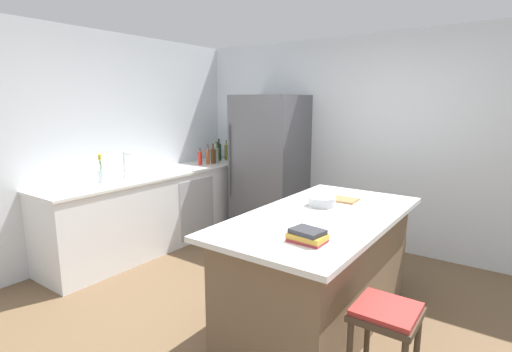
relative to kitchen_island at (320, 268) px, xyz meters
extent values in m
plane|color=brown|center=(-0.39, -0.25, -0.47)|extent=(7.20, 7.20, 0.00)
cube|color=silver|center=(-0.39, 2.00, 0.83)|extent=(6.00, 0.10, 2.60)
cube|color=silver|center=(-2.84, -0.25, 0.83)|extent=(0.10, 6.00, 2.60)
cube|color=white|center=(-2.46, 0.41, -0.02)|extent=(0.66, 2.90, 0.90)
cube|color=white|center=(-2.46, 0.41, 0.45)|extent=(0.69, 2.93, 0.03)
cube|color=#B2B5BA|center=(-2.13, 0.77, -0.02)|extent=(0.01, 0.60, 0.76)
cube|color=#7A6047|center=(0.00, 0.00, -0.03)|extent=(0.87, 1.80, 0.89)
cube|color=white|center=(0.00, 0.00, 0.44)|extent=(1.03, 2.00, 0.04)
cube|color=#56565B|center=(-1.55, 1.59, 0.48)|extent=(0.86, 0.73, 1.89)
cylinder|color=#4C4C51|center=(-1.94, 1.20, 0.57)|extent=(0.02, 0.02, 0.94)
cylinder|color=#473828|center=(0.57, -0.47, -0.18)|extent=(0.04, 0.04, 0.58)
cube|color=#473828|center=(0.72, -0.62, 0.13)|extent=(0.36, 0.36, 0.04)
cube|color=#B2332D|center=(0.72, -0.62, 0.17)|extent=(0.34, 0.34, 0.03)
cylinder|color=silver|center=(-2.52, -0.01, 0.47)|extent=(0.05, 0.05, 0.02)
cylinder|color=silver|center=(-2.52, -0.01, 0.62)|extent=(0.02, 0.02, 0.28)
cylinder|color=silver|center=(-2.46, -0.01, 0.74)|extent=(0.14, 0.02, 0.02)
cylinder|color=silver|center=(-2.48, -0.33, 0.54)|extent=(0.07, 0.07, 0.15)
cylinder|color=#4C7F3D|center=(-2.49, -0.33, 0.64)|extent=(0.01, 0.03, 0.24)
sphere|color=yellow|center=(-2.49, -0.33, 0.77)|extent=(0.04, 0.04, 0.04)
cylinder|color=#4C7F3D|center=(-2.48, -0.34, 0.62)|extent=(0.01, 0.01, 0.20)
sphere|color=yellow|center=(-2.48, -0.34, 0.73)|extent=(0.04, 0.04, 0.04)
cylinder|color=#4C7F3D|center=(-2.47, -0.33, 0.64)|extent=(0.01, 0.04, 0.24)
sphere|color=yellow|center=(-2.47, -0.33, 0.76)|extent=(0.04, 0.04, 0.04)
cylinder|color=olive|center=(-2.46, 1.76, 0.57)|extent=(0.06, 0.06, 0.22)
cylinder|color=olive|center=(-2.46, 1.76, 0.72)|extent=(0.02, 0.02, 0.06)
cylinder|color=black|center=(-2.46, 1.76, 0.75)|extent=(0.02, 0.02, 0.01)
cylinder|color=#19381E|center=(-2.51, 1.65, 0.59)|extent=(0.07, 0.07, 0.25)
cylinder|color=#19381E|center=(-2.51, 1.65, 0.74)|extent=(0.03, 0.03, 0.07)
cylinder|color=black|center=(-2.51, 1.65, 0.78)|extent=(0.03, 0.03, 0.01)
cylinder|color=brown|center=(-2.48, 1.56, 0.56)|extent=(0.08, 0.08, 0.20)
cylinder|color=brown|center=(-2.48, 1.56, 0.70)|extent=(0.03, 0.03, 0.07)
cylinder|color=black|center=(-2.48, 1.56, 0.74)|extent=(0.03, 0.03, 0.01)
cylinder|color=#8CB79E|center=(-2.41, 1.47, 0.57)|extent=(0.08, 0.08, 0.22)
cylinder|color=#8CB79E|center=(-2.41, 1.47, 0.71)|extent=(0.03, 0.03, 0.07)
cylinder|color=black|center=(-2.41, 1.47, 0.75)|extent=(0.03, 0.03, 0.01)
cylinder|color=#5B3319|center=(-2.39, 1.38, 0.56)|extent=(0.07, 0.07, 0.20)
cylinder|color=#5B3319|center=(-2.39, 1.38, 0.70)|extent=(0.03, 0.03, 0.07)
cylinder|color=black|center=(-2.39, 1.38, 0.74)|extent=(0.03, 0.03, 0.01)
cylinder|color=#994C23|center=(-2.40, 1.28, 0.56)|extent=(0.05, 0.05, 0.20)
cylinder|color=#994C23|center=(-2.40, 1.28, 0.70)|extent=(0.02, 0.02, 0.07)
cylinder|color=black|center=(-2.40, 1.28, 0.74)|extent=(0.02, 0.02, 0.01)
cylinder|color=red|center=(-2.46, 1.19, 0.55)|extent=(0.05, 0.05, 0.17)
cylinder|color=red|center=(-2.46, 1.19, 0.66)|extent=(0.02, 0.02, 0.05)
cylinder|color=black|center=(-2.46, 1.19, 0.69)|extent=(0.02, 0.02, 0.01)
cube|color=#A83338|center=(0.19, -0.62, 0.47)|extent=(0.23, 0.16, 0.02)
cube|color=gold|center=(0.19, -0.62, 0.49)|extent=(0.24, 0.17, 0.03)
cube|color=#2D2D33|center=(0.19, -0.62, 0.53)|extent=(0.22, 0.18, 0.03)
cylinder|color=#B2B5BA|center=(-0.11, 0.22, 0.50)|extent=(0.24, 0.24, 0.08)
cube|color=#9E7042|center=(-0.06, 0.50, 0.47)|extent=(0.30, 0.21, 0.02)
camera|label=1|loc=(1.28, -2.69, 1.33)|focal=26.96mm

